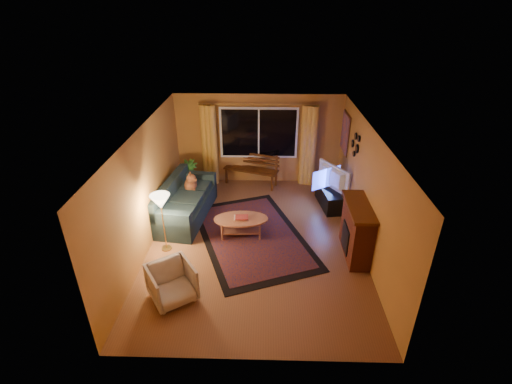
{
  "coord_description": "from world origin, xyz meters",
  "views": [
    {
      "loc": [
        0.19,
        -6.66,
        4.75
      ],
      "look_at": [
        0.0,
        0.3,
        1.05
      ],
      "focal_mm": 26.0,
      "sensor_mm": 36.0,
      "label": 1
    }
  ],
  "objects_px": {
    "tv_console": "(328,197)",
    "sofa": "(185,200)",
    "coffee_table": "(241,227)",
    "armchair": "(172,281)",
    "bench": "(251,177)",
    "floor_lamp": "(163,223)"
  },
  "relations": [
    {
      "from": "coffee_table",
      "to": "tv_console",
      "type": "relative_size",
      "value": 1.06
    },
    {
      "from": "bench",
      "to": "armchair",
      "type": "height_order",
      "value": "armchair"
    },
    {
      "from": "armchair",
      "to": "coffee_table",
      "type": "bearing_deg",
      "value": 27.75
    },
    {
      "from": "armchair",
      "to": "floor_lamp",
      "type": "xyz_separation_m",
      "value": [
        -0.47,
        1.43,
        0.26
      ]
    },
    {
      "from": "bench",
      "to": "tv_console",
      "type": "xyz_separation_m",
      "value": [
        2.0,
        -1.16,
        0.01
      ]
    },
    {
      "from": "sofa",
      "to": "armchair",
      "type": "xyz_separation_m",
      "value": [
        0.3,
        -2.74,
        -0.07
      ]
    },
    {
      "from": "bench",
      "to": "armchair",
      "type": "bearing_deg",
      "value": -85.5
    },
    {
      "from": "coffee_table",
      "to": "sofa",
      "type": "bearing_deg",
      "value": 151.56
    },
    {
      "from": "tv_console",
      "to": "sofa",
      "type": "bearing_deg",
      "value": -178.39
    },
    {
      "from": "bench",
      "to": "coffee_table",
      "type": "distance_m",
      "value": 2.53
    },
    {
      "from": "armchair",
      "to": "floor_lamp",
      "type": "distance_m",
      "value": 1.53
    },
    {
      "from": "armchair",
      "to": "coffee_table",
      "type": "height_order",
      "value": "armchair"
    },
    {
      "from": "coffee_table",
      "to": "floor_lamp",
      "type": "bearing_deg",
      "value": -159.88
    },
    {
      "from": "bench",
      "to": "sofa",
      "type": "height_order",
      "value": "sofa"
    },
    {
      "from": "sofa",
      "to": "armchair",
      "type": "distance_m",
      "value": 2.75
    },
    {
      "from": "coffee_table",
      "to": "tv_console",
      "type": "xyz_separation_m",
      "value": [
        2.13,
        1.37,
        0.02
      ]
    },
    {
      "from": "bench",
      "to": "floor_lamp",
      "type": "xyz_separation_m",
      "value": [
        -1.67,
        -3.09,
        0.41
      ]
    },
    {
      "from": "sofa",
      "to": "tv_console",
      "type": "distance_m",
      "value": 3.56
    },
    {
      "from": "sofa",
      "to": "floor_lamp",
      "type": "distance_m",
      "value": 1.33
    },
    {
      "from": "armchair",
      "to": "coffee_table",
      "type": "distance_m",
      "value": 2.27
    },
    {
      "from": "bench",
      "to": "coffee_table",
      "type": "xyz_separation_m",
      "value": [
        -0.12,
        -2.53,
        -0.01
      ]
    },
    {
      "from": "floor_lamp",
      "to": "sofa",
      "type": "bearing_deg",
      "value": 82.48
    }
  ]
}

